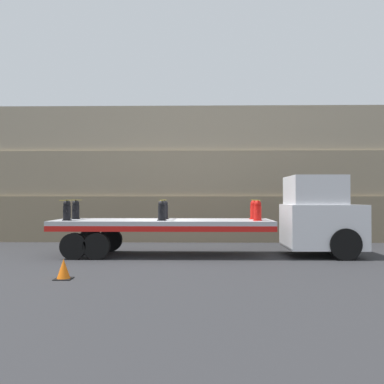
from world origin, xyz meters
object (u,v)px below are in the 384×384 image
at_px(flatbed_trailer, 147,227).
at_px(traffic_cone, 64,269).
at_px(fire_hydrant_black_far_1, 164,210).
at_px(fire_hydrant_black_near_0, 67,211).
at_px(fire_hydrant_black_near_1, 162,211).
at_px(fire_hydrant_black_far_0, 76,210).
at_px(truck_cab, 323,217).
at_px(fire_hydrant_red_far_2, 254,210).
at_px(fire_hydrant_red_near_2, 258,211).

distance_m(flatbed_trailer, traffic_cone, 5.22).
bearing_deg(fire_hydrant_black_far_1, flatbed_trailer, -137.13).
bearing_deg(fire_hydrant_black_far_1, fire_hydrant_black_near_0, -162.46).
bearing_deg(traffic_cone, fire_hydrant_black_near_1, 62.01).
bearing_deg(fire_hydrant_black_near_0, fire_hydrant_black_far_0, 90.00).
distance_m(truck_cab, traffic_cone, 9.79).
relative_size(fire_hydrant_black_near_0, fire_hydrant_red_far_2, 1.00).
bearing_deg(traffic_cone, fire_hydrant_black_near_0, 106.39).
relative_size(truck_cab, fire_hydrant_black_near_1, 4.04).
distance_m(fire_hydrant_black_near_0, traffic_cone, 4.72).
xyz_separation_m(fire_hydrant_red_near_2, fire_hydrant_red_far_2, (0.00, 1.12, 0.00)).
distance_m(fire_hydrant_black_near_0, fire_hydrant_black_near_1, 3.56).
height_order(fire_hydrant_black_far_1, fire_hydrant_red_near_2, same).
xyz_separation_m(truck_cab, fire_hydrant_black_far_1, (-6.11, 0.56, 0.23)).
bearing_deg(fire_hydrant_black_near_0, traffic_cone, -73.61).
relative_size(fire_hydrant_black_near_0, fire_hydrant_black_far_0, 1.00).
distance_m(truck_cab, fire_hydrant_black_far_0, 9.69).
xyz_separation_m(fire_hydrant_red_far_2, traffic_cone, (-5.85, -5.43, -1.46)).
bearing_deg(truck_cab, fire_hydrant_black_near_0, -176.67).
bearing_deg(flatbed_trailer, fire_hydrant_black_far_1, 42.87).
bearing_deg(fire_hydrant_red_far_2, traffic_cone, -137.10).
height_order(fire_hydrant_black_near_0, fire_hydrant_black_far_1, same).
distance_m(fire_hydrant_black_far_0, fire_hydrant_red_near_2, 7.20).
height_order(fire_hydrant_black_near_0, traffic_cone, fire_hydrant_black_near_0).
height_order(truck_cab, fire_hydrant_black_near_1, truck_cab).
bearing_deg(traffic_cone, fire_hydrant_black_far_0, 103.13).
xyz_separation_m(fire_hydrant_black_far_0, traffic_cone, (1.27, -5.43, -1.46)).
bearing_deg(flatbed_trailer, fire_hydrant_black_near_1, -42.87).
xyz_separation_m(fire_hydrant_black_near_1, fire_hydrant_black_far_1, (0.00, 1.12, 0.00)).
bearing_deg(fire_hydrant_black_near_1, flatbed_trailer, 137.13).
height_order(fire_hydrant_black_far_0, fire_hydrant_red_far_2, same).
relative_size(flatbed_trailer, fire_hydrant_black_far_1, 11.03).
bearing_deg(fire_hydrant_black_far_1, fire_hydrant_black_near_1, -90.00).
relative_size(flatbed_trailer, fire_hydrant_black_near_0, 11.03).
bearing_deg(fire_hydrant_black_far_0, fire_hydrant_red_near_2, -8.98).
distance_m(truck_cab, fire_hydrant_black_near_1, 6.14).
relative_size(fire_hydrant_black_near_1, traffic_cone, 1.37).
relative_size(truck_cab, fire_hydrant_black_far_1, 4.04).
height_order(fire_hydrant_black_far_1, traffic_cone, fire_hydrant_black_far_1).
distance_m(truck_cab, fire_hydrant_red_far_2, 2.63).
distance_m(flatbed_trailer, fire_hydrant_black_near_1, 1.04).
distance_m(fire_hydrant_black_near_1, fire_hydrant_red_far_2, 3.73).
bearing_deg(fire_hydrant_black_far_1, truck_cab, -5.25).
relative_size(fire_hydrant_red_near_2, fire_hydrant_red_far_2, 1.00).
xyz_separation_m(flatbed_trailer, fire_hydrant_red_near_2, (4.16, -0.56, 0.63)).
height_order(fire_hydrant_black_far_1, fire_hydrant_red_far_2, same).
bearing_deg(fire_hydrant_red_far_2, flatbed_trailer, -172.31).
height_order(flatbed_trailer, fire_hydrant_black_near_0, fire_hydrant_black_near_0).
bearing_deg(fire_hydrant_black_near_1, traffic_cone, -117.99).
bearing_deg(fire_hydrant_black_far_1, fire_hydrant_red_near_2, -17.54).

